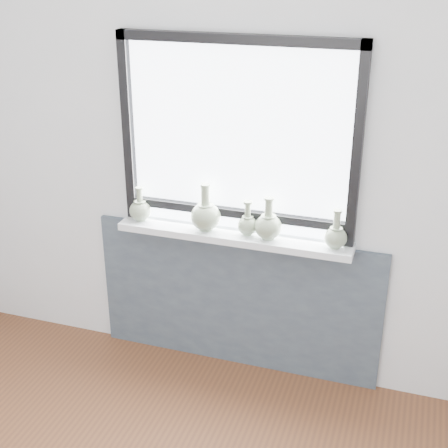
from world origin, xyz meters
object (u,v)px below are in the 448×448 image
(vase_a, at_px, (140,209))
(vase_e, at_px, (336,236))
(vase_b, at_px, (206,215))
(vase_d, at_px, (268,225))
(vase_c, at_px, (248,224))
(windowsill, at_px, (233,236))

(vase_a, relative_size, vase_e, 0.95)
(vase_b, bearing_deg, vase_a, 179.02)
(vase_e, bearing_deg, vase_d, -179.62)
(vase_b, xyz_separation_m, vase_e, (0.72, -0.00, -0.02))
(vase_a, distance_m, vase_d, 0.76)
(vase_c, relative_size, vase_e, 0.92)
(vase_c, bearing_deg, vase_a, -179.68)
(vase_c, xyz_separation_m, vase_e, (0.48, -0.01, 0.00))
(vase_b, distance_m, vase_d, 0.36)
(windowsill, relative_size, vase_e, 6.26)
(vase_a, xyz_separation_m, vase_b, (0.40, -0.01, 0.02))
(windowsill, height_order, vase_a, vase_a)
(vase_b, bearing_deg, vase_d, -0.98)
(vase_b, bearing_deg, windowsill, 1.05)
(vase_b, relative_size, vase_e, 1.27)
(vase_a, bearing_deg, vase_c, 0.32)
(windowsill, height_order, vase_e, vase_e)
(windowsill, distance_m, vase_a, 0.57)
(windowsill, bearing_deg, vase_d, -2.59)
(windowsill, xyz_separation_m, vase_b, (-0.16, -0.00, 0.11))
(vase_a, xyz_separation_m, vase_e, (1.12, -0.01, 0.00))
(vase_b, xyz_separation_m, vase_d, (0.36, -0.01, -0.01))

